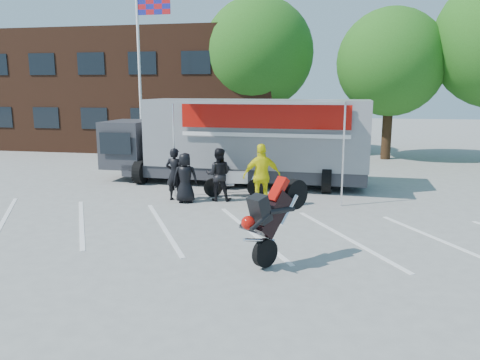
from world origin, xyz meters
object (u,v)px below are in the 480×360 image
(parked_motorcycle, at_px, (235,197))
(stunt_bike_rider, at_px, (287,261))
(spectator_leather_a, at_px, (185,178))
(spectator_leather_c, at_px, (218,175))
(tree_mid, at_px, (391,63))
(flagpole, at_px, (144,57))
(spectator_leather_b, at_px, (175,174))
(tree_left, at_px, (258,53))
(spectator_hivis, at_px, (262,176))
(transporter_truck, at_px, (244,183))

(parked_motorcycle, relative_size, stunt_bike_rider, 1.08)
(spectator_leather_a, xyz_separation_m, spectator_leather_c, (1.00, 0.45, 0.06))
(stunt_bike_rider, bearing_deg, spectator_leather_c, 156.50)
(tree_mid, height_order, stunt_bike_rider, tree_mid)
(flagpole, bearing_deg, spectator_leather_b, -60.65)
(tree_mid, bearing_deg, tree_left, 171.87)
(spectator_leather_b, bearing_deg, stunt_bike_rider, 136.60)
(spectator_leather_b, bearing_deg, spectator_hivis, 177.64)
(parked_motorcycle, xyz_separation_m, spectator_hivis, (1.13, -1.31, 1.00))
(spectator_leather_b, bearing_deg, spectator_leather_a, 158.04)
(spectator_leather_a, relative_size, spectator_leather_c, 0.93)
(flagpole, distance_m, parked_motorcycle, 8.87)
(tree_left, xyz_separation_m, transporter_truck, (0.85, -8.81, -5.57))
(tree_mid, relative_size, transporter_truck, 0.75)
(tree_left, height_order, spectator_leather_b, tree_left)
(spectator_leather_a, height_order, spectator_hivis, spectator_hivis)
(tree_left, distance_m, parked_motorcycle, 12.46)
(flagpole, distance_m, transporter_truck, 7.70)
(tree_mid, relative_size, spectator_leather_c, 4.39)
(flagpole, xyz_separation_m, spectator_hivis, (6.33, -6.42, -4.05))
(stunt_bike_rider, bearing_deg, tree_mid, 115.04)
(parked_motorcycle, relative_size, spectator_leather_c, 1.24)
(tree_left, distance_m, spectator_leather_b, 12.90)
(flagpole, bearing_deg, transporter_truck, -28.92)
(flagpole, xyz_separation_m, spectator_leather_a, (3.79, -6.21, -4.24))
(spectator_hivis, bearing_deg, parked_motorcycle, -67.75)
(tree_left, distance_m, stunt_bike_rider, 18.07)
(spectator_leather_a, bearing_deg, parked_motorcycle, -155.95)
(transporter_truck, relative_size, stunt_bike_rider, 5.10)
(tree_left, bearing_deg, spectator_leather_b, -94.20)
(parked_motorcycle, bearing_deg, spectator_hivis, -150.15)
(transporter_truck, height_order, parked_motorcycle, transporter_truck)
(parked_motorcycle, xyz_separation_m, stunt_bike_rider, (2.34, -5.76, 0.00))
(transporter_truck, bearing_deg, tree_left, 97.78)
(tree_left, bearing_deg, stunt_bike_rider, -78.91)
(parked_motorcycle, bearing_deg, flagpole, 34.67)
(spectator_leather_c, distance_m, spectator_hivis, 1.68)
(flagpole, bearing_deg, tree_mid, 23.97)
(transporter_truck, height_order, spectator_hivis, spectator_hivis)
(flagpole, relative_size, spectator_leather_a, 4.90)
(spectator_leather_b, bearing_deg, flagpole, -54.64)
(spectator_leather_a, bearing_deg, tree_left, -105.82)
(transporter_truck, relative_size, parked_motorcycle, 4.70)
(stunt_bike_rider, relative_size, spectator_leather_b, 1.14)
(tree_mid, bearing_deg, spectator_leather_a, -123.63)
(tree_left, bearing_deg, tree_mid, -8.13)
(spectator_hivis, bearing_deg, flagpole, -63.85)
(parked_motorcycle, bearing_deg, spectator_leather_a, 116.86)
(parked_motorcycle, bearing_deg, spectator_leather_b, 104.44)
(spectator_hivis, bearing_deg, tree_left, -98.92)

